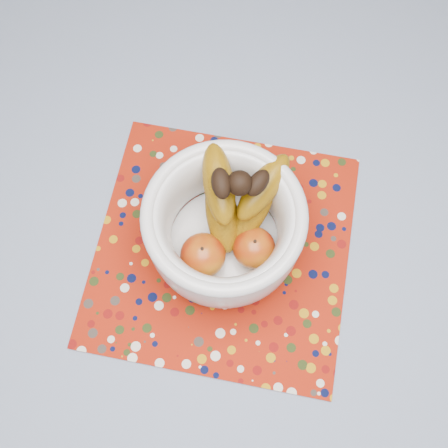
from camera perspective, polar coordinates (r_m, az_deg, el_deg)
name	(u,v)px	position (r m, az deg, el deg)	size (l,w,h in m)	color
table	(232,284)	(0.95, 0.85, -6.53)	(1.20, 1.20, 0.75)	brown
tablecloth	(232,272)	(0.87, 0.93, -5.27)	(1.32, 1.32, 0.01)	slate
placemat	(223,248)	(0.88, -0.13, -2.67)	(0.42, 0.42, 0.00)	maroon
fruit_bowl	(230,222)	(0.80, 0.71, 0.26)	(0.27, 0.25, 0.21)	silver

